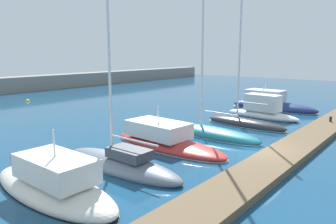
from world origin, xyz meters
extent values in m
plane|color=navy|center=(0.00, 0.00, 0.00)|extent=(120.00, 120.00, 0.00)
cube|color=brown|center=(0.00, -1.55, 0.19)|extent=(38.81, 2.38, 0.38)
ellipsoid|color=silver|center=(-11.09, 4.63, 0.16)|extent=(2.80, 8.19, 1.20)
ellipsoid|color=black|center=(-11.09, 4.63, 0.02)|extent=(2.83, 8.27, 0.12)
cube|color=silver|center=(-11.09, 4.22, 1.27)|extent=(2.03, 3.76, 1.02)
cube|color=black|center=(-11.08, 5.89, 1.42)|extent=(1.82, 0.94, 0.57)
cylinder|color=silver|center=(-11.09, 4.22, 2.36)|extent=(0.08, 0.08, 1.17)
ellipsoid|color=slate|center=(-7.05, 4.61, 0.17)|extent=(2.24, 8.23, 1.10)
cylinder|color=silver|center=(-7.05, 5.24, 7.88)|extent=(0.14, 0.14, 14.32)
cylinder|color=silver|center=(-7.05, 3.60, 1.74)|extent=(0.11, 3.34, 0.10)
cube|color=#333842|center=(-7.05, 3.91, 0.98)|extent=(1.31, 2.30, 0.52)
ellipsoid|color=#B72D28|center=(-2.36, 5.15, 0.17)|extent=(3.30, 9.15, 0.82)
ellipsoid|color=silver|center=(-2.36, 5.15, 0.02)|extent=(3.34, 9.24, 0.12)
cube|color=silver|center=(-2.31, 6.03, 1.09)|extent=(2.56, 4.34, 1.01)
cube|color=black|center=(-2.28, 6.54, 1.24)|extent=(2.16, 1.17, 0.56)
cylinder|color=silver|center=(-2.31, 6.03, 2.13)|extent=(0.08, 0.08, 1.07)
ellipsoid|color=#19707F|center=(1.94, 4.46, 0.18)|extent=(2.52, 8.08, 1.04)
ellipsoid|color=silver|center=(1.94, 4.46, 0.02)|extent=(2.55, 8.16, 0.12)
cylinder|color=silver|center=(1.97, 5.43, 7.12)|extent=(0.15, 0.15, 12.82)
cylinder|color=silver|center=(1.91, 3.72, 1.83)|extent=(0.22, 2.77, 0.11)
ellipsoid|color=#2D2D33|center=(6.68, 4.04, 0.22)|extent=(2.23, 7.34, 0.88)
ellipsoid|color=silver|center=(6.68, 4.04, 0.02)|extent=(2.25, 7.41, 0.12)
cylinder|color=silver|center=(6.73, 4.85, 6.15)|extent=(0.16, 0.16, 10.98)
cylinder|color=silver|center=(6.64, 3.37, 2.01)|extent=(0.28, 2.51, 0.11)
ellipsoid|color=white|center=(11.02, 4.42, 0.22)|extent=(2.55, 7.33, 0.90)
cube|color=silver|center=(11.02, 4.42, 1.45)|extent=(1.86, 3.33, 1.57)
cube|color=black|center=(11.11, 5.52, 1.68)|extent=(1.52, 0.91, 0.88)
cylinder|color=silver|center=(11.02, 4.42, 2.57)|extent=(0.08, 0.08, 0.68)
ellipsoid|color=navy|center=(15.99, 5.29, 0.29)|extent=(2.75, 9.43, 1.26)
ellipsoid|color=silver|center=(15.99, 5.29, 0.02)|extent=(2.77, 9.53, 0.12)
cube|color=silver|center=(16.00, 6.27, 1.51)|extent=(2.32, 4.03, 1.17)
cube|color=black|center=(16.00, 6.72, 1.68)|extent=(2.06, 1.02, 0.66)
cylinder|color=silver|center=(16.00, 6.27, 2.48)|extent=(0.08, 0.08, 0.78)
sphere|color=yellow|center=(2.22, 32.08, 0.00)|extent=(0.55, 0.55, 0.55)
cylinder|color=black|center=(11.17, -1.55, 0.60)|extent=(0.20, 0.20, 0.44)
camera|label=1|loc=(-18.29, -7.82, 6.10)|focal=34.72mm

